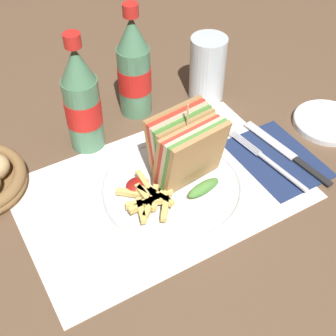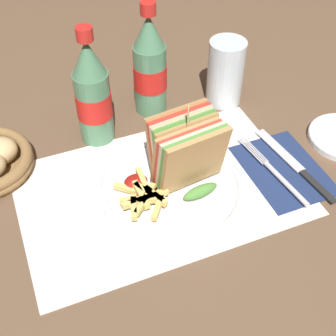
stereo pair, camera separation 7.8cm
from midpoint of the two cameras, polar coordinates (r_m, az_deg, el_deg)
ground_plane at (r=0.79m, az=5.25°, el=-4.02°), size 4.00×4.00×0.00m
placemat at (r=0.80m, az=1.82°, el=-2.81°), size 0.47×0.31×0.00m
plate_main at (r=0.79m, az=3.38°, el=-2.63°), size 0.24×0.24×0.02m
club_sandwich at (r=0.76m, az=5.29°, el=1.70°), size 0.12×0.12×0.15m
fries_pile at (r=0.75m, az=0.11°, el=-3.59°), size 0.09×0.11×0.02m
ketchup_blob at (r=0.77m, az=-1.08°, el=-1.81°), size 0.04×0.03×0.01m
napkin at (r=0.86m, az=16.34°, el=-0.22°), size 0.13×0.18×0.00m
fork at (r=0.84m, az=15.97°, el=-1.10°), size 0.03×0.19×0.01m
knife at (r=0.87m, az=17.72°, el=0.26°), size 0.04×0.21×0.00m
coke_bottle_near at (r=0.84m, az=-6.54°, el=8.77°), size 0.07×0.07×0.23m
coke_bottle_far at (r=0.91m, az=0.27°, el=12.10°), size 0.07×0.07×0.23m
glass_near at (r=0.97m, az=9.32°, el=10.90°), size 0.07×0.07×0.14m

